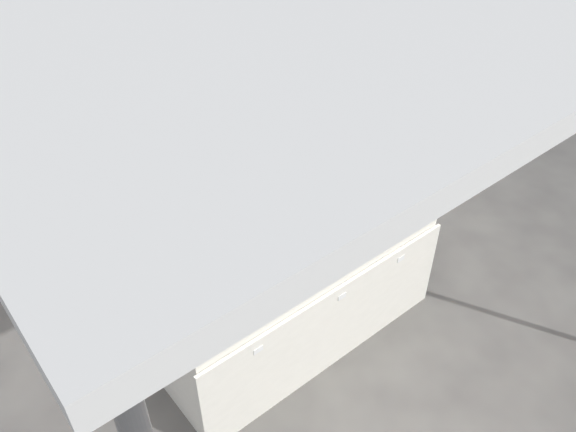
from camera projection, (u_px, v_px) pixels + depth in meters
ground at (288, 326)px, 3.81m from camera, size 80.00×80.00×0.00m
display_table at (289, 288)px, 3.58m from camera, size 1.84×0.83×0.75m
cardboard_box_closed at (91, 191)px, 4.75m from camera, size 0.57×0.50×0.35m
cardboard_box_flat at (155, 136)px, 5.76m from camera, size 0.70×0.55×0.05m
bottle_0 at (127, 250)px, 3.03m from camera, size 0.11×0.11×0.35m
bottle_1 at (158, 241)px, 3.07m from camera, size 0.11×0.11×0.37m
bottle_2 at (149, 268)px, 2.95m from camera, size 0.08×0.08×0.32m
bottle_3 at (159, 258)px, 3.00m from camera, size 0.11×0.11×0.32m
bottle_4 at (161, 252)px, 3.03m from camera, size 0.09×0.09×0.34m
bottle_5 at (226, 239)px, 3.09m from camera, size 0.09×0.09×0.37m
bottle_6 at (177, 243)px, 3.14m from camera, size 0.09×0.09×0.27m
bottle_7 at (219, 228)px, 3.16m from camera, size 0.11×0.11×0.38m
decanter_0 at (246, 274)px, 2.93m from camera, size 0.14×0.14×0.29m
decanter_1 at (191, 316)px, 2.70m from camera, size 0.14×0.14×0.29m
decanter_2 at (182, 308)px, 2.76m from camera, size 0.12×0.12×0.26m
hourglass_0 at (266, 249)px, 3.14m from camera, size 0.12×0.12×0.21m
hourglass_1 at (312, 268)px, 3.03m from camera, size 0.13×0.13×0.20m
hourglass_2 at (316, 237)px, 3.22m from camera, size 0.14×0.14×0.22m
hourglass_3 at (304, 215)px, 3.36m from camera, size 0.15×0.15×0.23m
hourglass_4 at (306, 220)px, 3.34m from camera, size 0.13×0.13×0.22m
hourglass_5 at (259, 243)px, 3.17m from camera, size 0.14×0.14×0.22m
globe_0 at (380, 227)px, 3.35m from camera, size 0.19×0.19×0.13m
globe_1 at (360, 234)px, 3.31m from camera, size 0.20×0.20×0.12m
globe_2 at (345, 188)px, 3.65m from camera, size 0.25×0.25×0.15m
globe_3 at (365, 208)px, 3.49m from camera, size 0.25×0.25×0.15m
lampshade_0 at (288, 191)px, 3.56m from camera, size 0.23×0.23×0.23m
lampshade_1 at (307, 181)px, 3.63m from camera, size 0.24×0.24×0.26m
lampshade_2 at (314, 176)px, 3.66m from camera, size 0.26×0.26×0.27m
lampshade_3 at (358, 162)px, 3.78m from camera, size 0.30×0.30×0.29m
bottle_8 at (339, 178)px, 3.65m from camera, size 0.06×0.06×0.26m
bottle_9 at (349, 152)px, 3.91m from camera, size 0.07×0.07×0.25m
bottle_10 at (381, 168)px, 3.73m from camera, size 0.07×0.07×0.27m
bottle_11 at (407, 182)px, 3.59m from camera, size 0.08×0.08×0.29m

